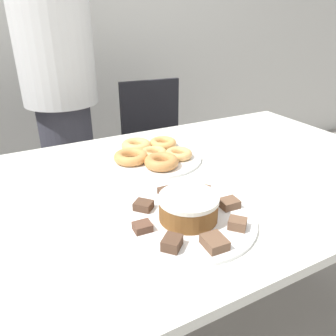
% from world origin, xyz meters
% --- Properties ---
extents(wall_back, '(8.00, 0.05, 2.60)m').
position_xyz_m(wall_back, '(0.00, 1.61, 1.30)').
color(wall_back, silver).
rests_on(wall_back, ground_plane).
extents(table, '(1.92, 1.02, 0.78)m').
position_xyz_m(table, '(0.00, 0.00, 0.70)').
color(table, silver).
rests_on(table, ground_plane).
extents(person_standing, '(0.39, 0.39, 1.73)m').
position_xyz_m(person_standing, '(-0.11, 0.95, 0.91)').
color(person_standing, '#383842').
rests_on(person_standing, ground_plane).
extents(office_chair_right, '(0.48, 0.48, 0.91)m').
position_xyz_m(office_chair_right, '(0.45, 0.90, 0.44)').
color(office_chair_right, black).
rests_on(office_chair_right, ground_plane).
extents(plate_cake, '(0.37, 0.37, 0.01)m').
position_xyz_m(plate_cake, '(-0.02, -0.23, 0.78)').
color(plate_cake, white).
rests_on(plate_cake, table).
extents(plate_donuts, '(0.37, 0.37, 0.01)m').
position_xyz_m(plate_donuts, '(0.08, 0.19, 0.78)').
color(plate_donuts, white).
rests_on(plate_donuts, table).
extents(frosted_cake, '(0.16, 0.16, 0.07)m').
position_xyz_m(frosted_cake, '(-0.02, -0.23, 0.82)').
color(frosted_cake, brown).
rests_on(frosted_cake, plate_cake).
extents(lamington_0, '(0.05, 0.06, 0.02)m').
position_xyz_m(lamington_0, '(-0.01, -0.10, 0.80)').
color(lamington_0, '#513828').
rests_on(lamington_0, plate_cake).
extents(lamington_1, '(0.06, 0.06, 0.02)m').
position_xyz_m(lamington_1, '(-0.11, -0.13, 0.80)').
color(lamington_1, '#513828').
rests_on(lamington_1, plate_cake).
extents(lamington_2, '(0.05, 0.04, 0.02)m').
position_xyz_m(lamington_2, '(-0.15, -0.23, 0.80)').
color(lamington_2, brown).
rests_on(lamington_2, plate_cake).
extents(lamington_3, '(0.06, 0.06, 0.03)m').
position_xyz_m(lamington_3, '(-0.12, -0.32, 0.80)').
color(lamington_3, '#513828').
rests_on(lamington_3, plate_cake).
extents(lamington_4, '(0.05, 0.06, 0.02)m').
position_xyz_m(lamington_4, '(-0.03, -0.36, 0.80)').
color(lamington_4, brown).
rests_on(lamington_4, plate_cake).
extents(lamington_5, '(0.06, 0.06, 0.03)m').
position_xyz_m(lamington_5, '(0.07, -0.33, 0.80)').
color(lamington_5, brown).
rests_on(lamington_5, plate_cake).
extents(lamington_6, '(0.05, 0.05, 0.02)m').
position_xyz_m(lamington_6, '(0.11, -0.24, 0.80)').
color(lamington_6, brown).
rests_on(lamington_6, plate_cake).
extents(lamington_7, '(0.07, 0.07, 0.02)m').
position_xyz_m(lamington_7, '(0.08, -0.14, 0.80)').
color(lamington_7, brown).
rests_on(lamington_7, plate_cake).
extents(donut_0, '(0.10, 0.10, 0.03)m').
position_xyz_m(donut_0, '(0.08, 0.19, 0.80)').
color(donut_0, '#E5AD66').
rests_on(donut_0, plate_donuts).
extents(donut_1, '(0.12, 0.12, 0.04)m').
position_xyz_m(donut_1, '(0.06, 0.10, 0.80)').
color(donut_1, '#C68447').
rests_on(donut_1, plate_donuts).
extents(donut_2, '(0.10, 0.10, 0.03)m').
position_xyz_m(donut_2, '(0.16, 0.14, 0.80)').
color(donut_2, '#E5AD66').
rests_on(donut_2, plate_donuts).
extents(donut_3, '(0.11, 0.11, 0.03)m').
position_xyz_m(donut_3, '(0.16, 0.26, 0.80)').
color(donut_3, tan).
rests_on(donut_3, plate_donuts).
extents(donut_4, '(0.12, 0.12, 0.04)m').
position_xyz_m(donut_4, '(0.05, 0.28, 0.81)').
color(donut_4, '#E5AD66').
rests_on(donut_4, plate_donuts).
extents(donut_5, '(0.13, 0.13, 0.04)m').
position_xyz_m(donut_5, '(-0.01, 0.19, 0.80)').
color(donut_5, '#D18E4C').
rests_on(donut_5, plate_donuts).
extents(napkin, '(0.17, 0.15, 0.01)m').
position_xyz_m(napkin, '(0.51, -0.02, 0.78)').
color(napkin, white).
rests_on(napkin, table).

